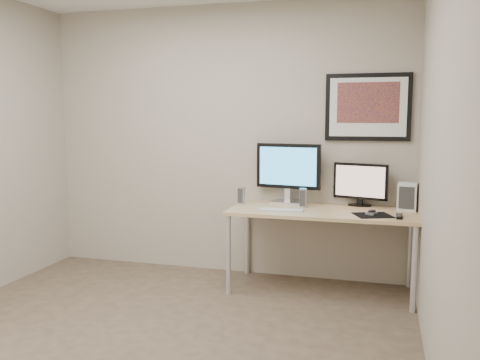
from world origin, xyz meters
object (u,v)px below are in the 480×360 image
at_px(monitor_large, 288,171).
at_px(keyboard, 281,210).
at_px(speaker_left, 241,195).
at_px(desk, 322,217).
at_px(fan_unit, 407,197).
at_px(framed_art, 368,107).
at_px(speaker_right, 303,198).
at_px(monitor_tv, 360,183).

height_order(monitor_large, keyboard, monitor_large).
bearing_deg(monitor_large, speaker_left, -152.70).
distance_m(desk, fan_unit, 0.75).
bearing_deg(fan_unit, monitor_large, -174.93).
distance_m(framed_art, fan_unit, 0.87).
height_order(desk, speaker_right, speaker_right).
xyz_separation_m(framed_art, monitor_large, (-0.70, -0.09, -0.58)).
distance_m(desk, monitor_large, 0.56).
relative_size(speaker_left, keyboard, 0.41).
bearing_deg(speaker_right, desk, -26.81).
bearing_deg(monitor_large, desk, -26.35).
distance_m(framed_art, keyboard, 1.22).
distance_m(monitor_large, keyboard, 0.48).
bearing_deg(fan_unit, keyboard, -154.70).
height_order(desk, monitor_tv, monitor_tv).
bearing_deg(framed_art, keyboard, -145.66).
relative_size(monitor_tv, fan_unit, 2.00).
xyz_separation_m(desk, monitor_large, (-0.35, 0.24, 0.38)).
distance_m(monitor_large, speaker_right, 0.32).
height_order(desk, monitor_large, monitor_large).
height_order(speaker_left, keyboard, speaker_left).
relative_size(monitor_tv, speaker_left, 3.05).
relative_size(framed_art, keyboard, 1.93).
bearing_deg(monitor_tv, fan_unit, -3.39).
relative_size(monitor_large, keyboard, 1.58).
bearing_deg(framed_art, speaker_right, -155.30).
distance_m(desk, speaker_right, 0.25).
distance_m(speaker_right, keyboard, 0.28).
bearing_deg(monitor_tv, speaker_right, -143.94).
distance_m(framed_art, speaker_left, 1.39).
relative_size(monitor_tv, keyboard, 1.25).
bearing_deg(speaker_left, keyboard, -23.42).
distance_m(monitor_tv, speaker_right, 0.54).
bearing_deg(monitor_tv, keyboard, -132.58).
xyz_separation_m(speaker_right, fan_unit, (0.89, 0.07, 0.04)).
xyz_separation_m(framed_art, speaker_left, (-1.11, -0.23, -0.81)).
distance_m(monitor_large, monitor_tv, 0.66).
bearing_deg(speaker_right, monitor_large, 135.44).
xyz_separation_m(monitor_large, fan_unit, (1.06, -0.09, -0.19)).
bearing_deg(speaker_right, keyboard, -126.10).
distance_m(monitor_tv, keyboard, 0.80).
bearing_deg(monitor_large, framed_art, 15.78).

